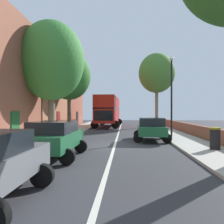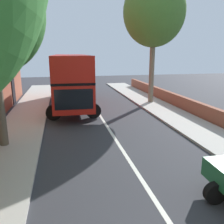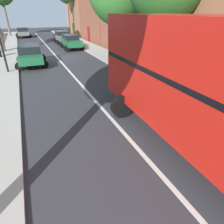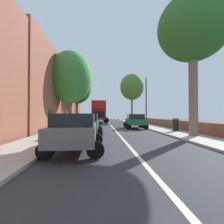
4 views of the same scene
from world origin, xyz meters
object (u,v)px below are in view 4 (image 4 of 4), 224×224
double_decker_bus (100,111)px  lamppost_right (146,97)px  parked_car_green_right_1 (135,120)px  parked_car_grey_left_3 (76,130)px  street_tree_right_1 (193,29)px  litter_bin_right (176,124)px  street_tree_left_2 (70,77)px  street_tree_left_4 (77,88)px  street_tree_right_3 (132,87)px  parked_car_green_left_0 (87,123)px

double_decker_bus → lamppost_right: size_ratio=1.70×
parked_car_green_right_1 → parked_car_grey_left_3: (-5.00, -11.63, -0.00)m
double_decker_bus → street_tree_right_1: bearing=-73.2°
litter_bin_right → double_decker_bus: bearing=110.0°
street_tree_left_2 → double_decker_bus: bearing=76.2°
street_tree_right_1 → street_tree_left_4: (-10.33, 14.81, -1.86)m
parked_car_green_right_1 → street_tree_right_1: 10.46m
street_tree_right_3 → lamppost_right: size_ratio=1.57×
parked_car_grey_left_3 → street_tree_right_3: street_tree_right_3 is taller
double_decker_bus → parked_car_grey_left_3: 26.55m
street_tree_left_2 → street_tree_left_4: bearing=91.2°
parked_car_green_right_1 → parked_car_grey_left_3: parked_car_green_right_1 is taller
street_tree_left_2 → lamppost_right: bearing=4.6°
lamppost_right → litter_bin_right: bearing=-80.8°
street_tree_right_3 → street_tree_left_4: bearing=-143.0°
street_tree_right_3 → litter_bin_right: size_ratio=8.67×
street_tree_right_1 → street_tree_left_2: (-10.20, 8.63, -1.63)m
double_decker_bus → litter_bin_right: (7.00, -19.21, -1.66)m
street_tree_right_1 → street_tree_right_3: size_ratio=1.01×
street_tree_right_3 → litter_bin_right: (0.38, -19.21, -6.60)m
street_tree_left_4 → litter_bin_right: (10.53, -11.56, -5.11)m
double_decker_bus → litter_bin_right: bearing=-70.0°
parked_car_grey_left_3 → street_tree_left_2: size_ratio=0.45×
parked_car_grey_left_3 → litter_bin_right: (7.80, 7.29, -0.24)m
double_decker_bus → parked_car_grey_left_3: (-0.80, -26.50, -1.42)m
street_tree_right_3 → parked_car_green_left_0: bearing=-109.2°
parked_car_grey_left_3 → street_tree_left_4: 19.67m
street_tree_left_4 → lamppost_right: size_ratio=1.30×
parked_car_green_right_1 → street_tree_left_4: (-7.73, 7.22, 4.87)m
parked_car_green_left_0 → parked_car_grey_left_3: size_ratio=1.07×
parked_car_green_left_0 → double_decker_bus: bearing=87.8°
parked_car_grey_left_3 → street_tree_left_4: street_tree_left_4 is taller
parked_car_green_left_0 → street_tree_right_3: (7.42, 21.29, 6.35)m
parked_car_grey_left_3 → lamppost_right: (6.80, 13.43, 2.87)m
lamppost_right → street_tree_left_4: bearing=150.4°
parked_car_green_left_0 → parked_car_green_right_1: bearing=52.1°
double_decker_bus → lamppost_right: bearing=-65.3°
litter_bin_right → street_tree_right_1: bearing=-93.7°
street_tree_right_3 → street_tree_left_4: 12.80m
street_tree_left_2 → street_tree_left_4: size_ratio=1.10×
parked_car_green_right_1 → street_tree_left_4: street_tree_left_4 is taller
street_tree_right_1 → street_tree_left_4: bearing=124.9°
street_tree_left_2 → street_tree_left_4: (-0.12, 6.18, -0.22)m
street_tree_right_3 → litter_bin_right: bearing=-88.9°
street_tree_right_3 → street_tree_left_4: size_ratio=1.20×
street_tree_right_1 → street_tree_right_3: 22.46m
parked_car_green_left_0 → parked_car_green_right_1: size_ratio=0.98×
parked_car_green_right_1 → street_tree_left_2: 9.21m
street_tree_right_3 → lamppost_right: street_tree_right_3 is taller
double_decker_bus → parked_car_green_right_1: double_decker_bus is taller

